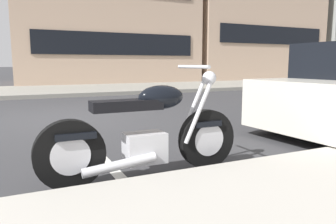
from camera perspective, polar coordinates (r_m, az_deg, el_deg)
name	(u,v)px	position (r m, az deg, el deg)	size (l,w,h in m)	color
ground_plane	(65,118)	(7.16, -17.69, -1.02)	(260.00, 260.00, 0.00)	#333335
sidewalk_far_curb	(272,83)	(18.93, 17.88, 4.84)	(120.00, 5.00, 0.14)	gray
parking_stall_stripe	(113,169)	(3.62, -9.73, -9.80)	(0.12, 2.20, 0.01)	silver
parked_motorcycle	(147,135)	(3.23, -3.76, -4.09)	(2.09, 0.62, 1.12)	black
townhouse_mid_block	(97,3)	(21.28, -12.32, 18.29)	(9.80, 8.64, 9.67)	tan
townhouse_behind_pole	(329,0)	(33.48, 26.52, 17.28)	(9.99, 9.54, 13.52)	#939993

